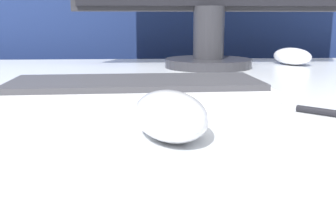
% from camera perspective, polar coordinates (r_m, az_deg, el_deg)
% --- Properties ---
extents(partition_panel, '(5.00, 0.03, 1.44)m').
position_cam_1_polar(partition_panel, '(1.25, -4.75, 6.68)').
color(partition_panel, navy).
rests_on(partition_panel, ground_plane).
extents(computer_mouse_near, '(0.08, 0.12, 0.04)m').
position_cam_1_polar(computer_mouse_near, '(0.35, 0.30, -1.44)').
color(computer_mouse_near, silver).
rests_on(computer_mouse_near, desk).
extents(keyboard, '(0.37, 0.16, 0.02)m').
position_cam_1_polar(keyboard, '(0.56, -4.75, 2.46)').
color(keyboard, silver).
rests_on(keyboard, desk).
extents(computer_mouse_far, '(0.10, 0.13, 0.04)m').
position_cam_1_polar(computer_mouse_far, '(1.00, 17.56, 6.75)').
color(computer_mouse_far, white).
rests_on(computer_mouse_far, desk).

